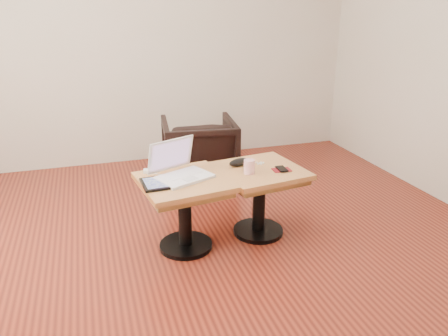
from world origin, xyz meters
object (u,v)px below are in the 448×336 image
object	(u,v)px
laptop	(180,170)
side_table_right	(259,185)
armchair	(199,150)
side_table_left	(184,197)
striped_cup	(249,167)

from	to	relation	value
laptop	side_table_right	bearing A→B (deg)	-25.12
armchair	laptop	bearing A→B (deg)	76.47
side_table_left	laptop	size ratio (longest dim) A/B	1.45
laptop	side_table_left	bearing A→B (deg)	-101.64
side_table_right	striped_cup	xyz separation A→B (m)	(-0.11, -0.07, 0.18)
laptop	armchair	xyz separation A→B (m)	(0.42, 1.13, -0.26)
side_table_right	laptop	world-z (taller)	laptop
laptop	striped_cup	size ratio (longest dim) A/B	4.50
side_table_left	side_table_right	xyz separation A→B (m)	(0.57, 0.04, 0.00)
laptop	striped_cup	xyz separation A→B (m)	(0.47, -0.08, -0.00)
side_table_right	armchair	bearing A→B (deg)	89.96
laptop	armchair	world-z (taller)	laptop
side_table_right	striped_cup	bearing A→B (deg)	-155.80
striped_cup	armchair	distance (m)	1.24
side_table_right	armchair	size ratio (longest dim) A/B	0.94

